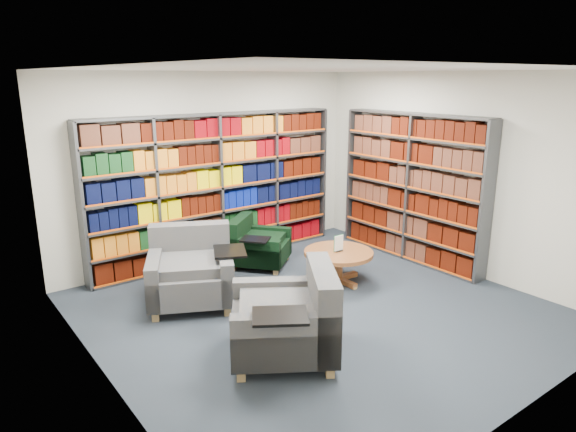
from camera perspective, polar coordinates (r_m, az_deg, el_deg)
room_shell at (r=5.83m, az=3.56°, el=2.08°), size 5.02×5.02×2.82m
bookshelf_back at (r=7.78m, az=-7.76°, el=3.04°), size 4.00×0.28×2.20m
bookshelf_right at (r=7.95m, az=13.62°, el=3.01°), size 0.28×2.50×2.20m
chair_teal_left at (r=6.53m, az=-10.71°, el=-6.16°), size 1.36×1.35×0.92m
chair_green_right at (r=7.64m, az=-3.69°, el=-3.38°), size 1.11×1.11×0.72m
chair_teal_front at (r=5.20m, az=0.55°, el=-11.64°), size 1.40×1.40×0.92m
coffee_table at (r=7.01m, az=5.63°, el=-4.60°), size 0.94×0.94×0.66m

